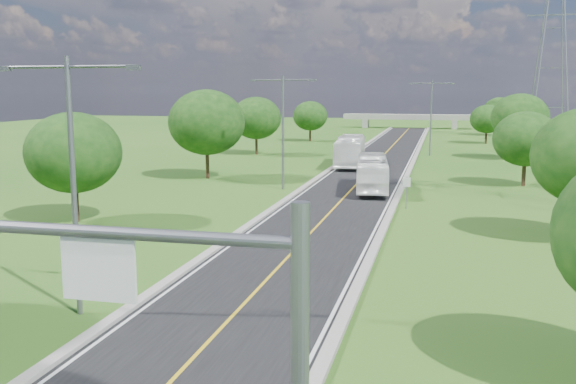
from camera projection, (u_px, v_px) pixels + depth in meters
The scene contains 21 objects.
ground at pixel (370, 171), 70.01m from camera, with size 260.00×260.00×0.00m, color #295919.
road at pixel (375, 164), 75.76m from camera, with size 8.00×150.00×0.06m, color black.
curb_left at pixel (340, 163), 76.74m from camera, with size 0.50×150.00×0.22m, color gray.
curb_right at pixel (412, 165), 74.76m from camera, with size 0.50×150.00×0.22m, color gray.
signal_mast at pixel (166, 343), 9.84m from camera, with size 8.54×0.33×7.20m.
speed_limit_sign at pixel (407, 187), 47.42m from camera, with size 0.55×0.09×2.40m.
overpass at pixel (409, 118), 146.40m from camera, with size 30.00×3.00×3.20m.
streetlight_near_left at pixel (72, 164), 24.41m from camera, with size 5.90×0.25×10.00m.
streetlight_mid_left at pixel (283, 122), 56.07m from camera, with size 5.90×0.25×10.00m.
streetlight_far_right at pixel (431, 111), 84.95m from camera, with size 5.90×0.25×10.00m.
power_tower_far at pixel (552, 60), 114.52m from camera, with size 9.00×6.40×28.00m.
tree_lb at pixel (74, 153), 42.29m from camera, with size 6.30×6.30×7.33m.
tree_lc at pixel (207, 122), 63.03m from camera, with size 7.56×7.56×8.79m.
tree_ld at pixel (256, 118), 86.62m from camera, with size 6.72×6.72×7.82m.
tree_le at pixel (310, 116), 109.17m from camera, with size 5.88×5.88×6.84m.
tree_rc at pixel (526, 139), 58.16m from camera, with size 5.88×5.88×6.84m.
tree_rd at pixel (520, 118), 80.57m from camera, with size 7.14×7.14×8.30m.
tree_re at pixel (487, 119), 104.38m from camera, with size 5.46×5.46×6.35m.
tree_rf at pixel (500, 111), 122.66m from camera, with size 6.30×6.30×7.33m.
bus_outbound at pixel (372, 173), 55.73m from camera, with size 2.55×10.90×3.04m, color white.
bus_inbound at pixel (350, 151), 73.82m from camera, with size 2.89×12.36×3.44m, color white.
Camera 1 is at (7.72, -9.64, 8.76)m, focal length 40.00 mm.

